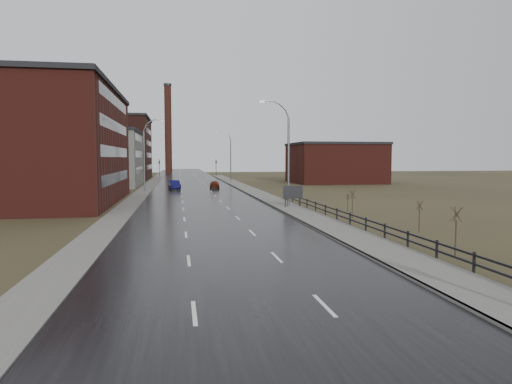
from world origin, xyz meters
name	(u,v)px	position (x,y,z in m)	size (l,w,h in m)	color
ground	(288,361)	(0.00, 0.00, 0.00)	(320.00, 320.00, 0.00)	#2D2819
road	(197,192)	(0.00, 60.00, 0.03)	(14.00, 300.00, 0.06)	black
sidewalk_right	(289,208)	(8.60, 35.00, 0.09)	(3.20, 180.00, 0.18)	#595651
curb_right	(274,208)	(7.08, 35.00, 0.09)	(0.16, 180.00, 0.18)	slate
sidewalk_left	(142,192)	(-8.20, 60.00, 0.06)	(2.40, 260.00, 0.12)	#595651
warehouse_near	(16,145)	(-20.99, 45.00, 6.76)	(22.44, 28.56, 13.50)	#471914
warehouse_mid	(96,158)	(-17.99, 78.00, 5.26)	(16.32, 20.40, 10.50)	slate
warehouse_far	(96,148)	(-22.99, 108.00, 7.76)	(26.52, 24.48, 15.50)	#331611
building_right	(335,163)	(30.30, 82.00, 4.26)	(18.36, 16.32, 8.50)	#471914
smokestack	(168,128)	(-6.00, 150.00, 15.50)	(2.70, 2.70, 30.70)	#331611
streetlight_right_mid	(286,153)	(8.50, 36.00, 5.84)	(3.36, 0.28, 11.35)	slate
streetlight_left	(146,154)	(-7.70, 62.00, 5.84)	(3.36, 0.28, 11.35)	slate
streetlight_right_far	(229,155)	(8.50, 90.00, 5.84)	(3.36, 0.28, 11.35)	slate
guardrail	(370,224)	(10.30, 18.31, 0.71)	(0.10, 53.05, 1.10)	black
shrub_c	(456,231)	(11.66, 10.48, 1.46)	(0.65, 0.68, 2.75)	#382D23
shrub_d	(419,215)	(14.34, 18.92, 1.17)	(0.53, 0.55, 2.21)	#382D23
shrub_e	(352,203)	(12.34, 26.69, 1.32)	(0.59, 0.62, 2.48)	#382D23
shrub_f	(348,202)	(13.90, 31.87, 0.92)	(0.42, 0.44, 1.73)	#382D23
billboard	(293,193)	(9.10, 35.17, 1.64)	(2.07, 0.17, 2.40)	black
traffic_light_left	(159,160)	(-8.00, 120.00, 4.60)	(0.58, 2.73, 5.30)	black
traffic_light_right	(216,160)	(8.00, 120.00, 4.60)	(0.58, 2.73, 5.30)	black
car_near	(174,185)	(-3.42, 65.41, 0.77)	(1.64, 4.69, 1.55)	#0C0C3E
car_far	(215,185)	(3.39, 67.31, 0.69)	(1.63, 4.04, 1.38)	#50160D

